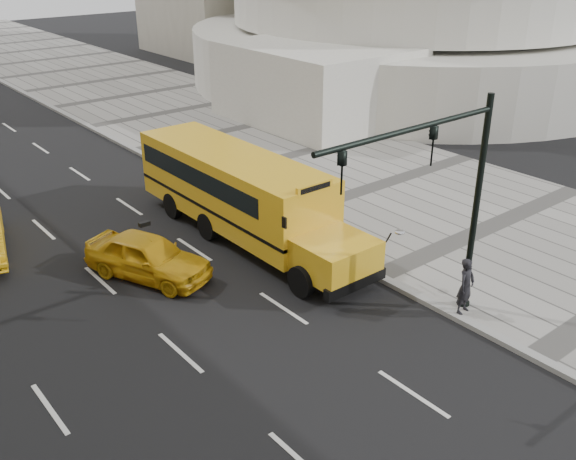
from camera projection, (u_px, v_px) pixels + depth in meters
ground at (129, 271)px, 21.06m from camera, size 140.00×140.00×0.00m
sidewalk_museum at (381, 186)px, 27.90m from camera, size 12.00×140.00×0.15m
curb_museum at (273, 222)px, 24.46m from camera, size 0.30×140.00×0.15m
school_bus at (238, 189)px, 22.96m from camera, size 2.96×11.56×3.19m
taxi_near at (148, 257)px, 20.42m from camera, size 3.27×4.58×1.45m
pedestrian at (466, 286)px, 18.18m from camera, size 0.66×0.47×1.69m
traffic_signal at (447, 191)px, 16.42m from camera, size 6.18×0.36×6.40m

